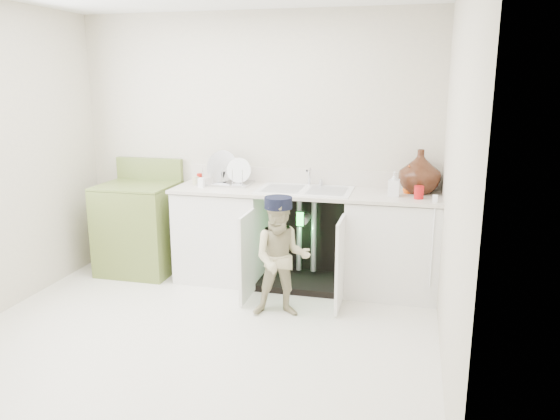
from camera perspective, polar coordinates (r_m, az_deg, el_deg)
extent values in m
plane|color=beige|center=(4.29, -8.21, -12.64)|extent=(3.50, 3.50, 0.00)
cube|color=#BEB6A3|center=(5.31, -2.57, 6.68)|extent=(3.50, 2.50, 0.02)
cube|color=#BEB6A3|center=(2.62, -21.51, -1.37)|extent=(3.50, 2.50, 0.02)
cube|color=#BEB6A3|center=(3.61, 17.75, 2.84)|extent=(2.50, 3.00, 0.02)
cube|color=white|center=(5.26, -6.02, -2.55)|extent=(0.80, 0.60, 0.86)
cube|color=white|center=(4.97, 11.65, -3.74)|extent=(0.80, 0.60, 0.86)
cube|color=black|center=(5.31, 3.13, -2.35)|extent=(0.80, 0.06, 0.86)
cube|color=black|center=(5.18, 2.51, -7.40)|extent=(0.80, 0.60, 0.06)
cylinder|color=gray|center=(5.16, 2.02, -2.59)|extent=(0.05, 0.05, 0.70)
cylinder|color=gray|center=(5.13, 3.55, -2.69)|extent=(0.05, 0.05, 0.70)
cylinder|color=gray|center=(5.05, 2.69, -0.94)|extent=(0.07, 0.18, 0.07)
cube|color=white|center=(4.70, -3.47, -4.87)|extent=(0.03, 0.40, 0.76)
cube|color=white|center=(4.53, 6.27, -5.62)|extent=(0.02, 0.40, 0.76)
cube|color=beige|center=(4.94, 2.61, 1.89)|extent=(2.44, 0.64, 0.03)
cube|color=beige|center=(5.21, 3.25, 3.48)|extent=(2.44, 0.02, 0.15)
cube|color=white|center=(4.94, 2.61, 2.01)|extent=(0.85, 0.55, 0.02)
cube|color=gray|center=(4.98, 0.30, 2.23)|extent=(0.34, 0.40, 0.01)
cube|color=gray|center=(4.91, 4.96, 2.00)|extent=(0.34, 0.40, 0.01)
cylinder|color=silver|center=(5.14, 3.11, 3.52)|extent=(0.03, 0.03, 0.17)
cylinder|color=silver|center=(5.07, 2.99, 4.24)|extent=(0.02, 0.14, 0.02)
cylinder|color=silver|center=(5.13, 4.31, 2.91)|extent=(0.04, 0.04, 0.06)
cylinder|color=white|center=(4.64, 15.63, -3.66)|extent=(0.01, 0.01, 0.70)
cube|color=white|center=(4.63, 15.90, 1.16)|extent=(0.04, 0.02, 0.06)
cube|color=silver|center=(5.26, -5.65, 2.83)|extent=(0.49, 0.33, 0.02)
cylinder|color=silver|center=(5.28, -6.04, 3.82)|extent=(0.30, 0.11, 0.29)
cylinder|color=white|center=(5.21, -4.31, 3.60)|extent=(0.24, 0.06, 0.24)
cylinder|color=silver|center=(5.22, -8.06, 3.60)|extent=(0.01, 0.01, 0.14)
cylinder|color=silver|center=(5.19, -7.06, 3.56)|extent=(0.01, 0.01, 0.14)
cylinder|color=silver|center=(5.16, -6.04, 3.52)|extent=(0.01, 0.01, 0.14)
cylinder|color=silver|center=(5.12, -5.01, 3.48)|extent=(0.01, 0.01, 0.14)
cylinder|color=silver|center=(5.09, -3.97, 3.44)|extent=(0.01, 0.01, 0.14)
imported|color=#4D2416|center=(4.95, 14.40, 3.93)|extent=(0.37, 0.37, 0.38)
imported|color=#FF5D0D|center=(4.93, 13.29, 3.15)|extent=(0.10, 0.10, 0.25)
imported|color=white|center=(4.77, 11.82, 2.67)|extent=(0.10, 0.10, 0.21)
cylinder|color=#B60F11|center=(4.72, 14.31, 1.80)|extent=(0.08, 0.08, 0.11)
cylinder|color=#AF180F|center=(5.31, -8.41, 3.28)|extent=(0.05, 0.05, 0.10)
cylinder|color=tan|center=(5.24, -8.81, 3.02)|extent=(0.06, 0.06, 0.08)
cylinder|color=black|center=(5.26, -5.92, 3.37)|extent=(0.04, 0.04, 0.12)
cube|color=white|center=(5.11, -8.23, 2.84)|extent=(0.05, 0.05, 0.09)
cube|color=olive|center=(5.59, -14.49, -1.96)|extent=(0.71, 0.65, 0.86)
cube|color=olive|center=(5.49, -14.76, 2.51)|extent=(0.71, 0.65, 0.02)
cube|color=olive|center=(5.72, -13.48, 4.19)|extent=(0.71, 0.06, 0.22)
cylinder|color=black|center=(5.45, -17.20, 2.20)|extent=(0.16, 0.16, 0.02)
cylinder|color=silver|center=(5.44, -17.21, 2.32)|extent=(0.19, 0.19, 0.01)
cylinder|color=black|center=(5.72, -15.57, 2.82)|extent=(0.16, 0.16, 0.02)
cylinder|color=silver|center=(5.71, -15.57, 2.94)|extent=(0.19, 0.19, 0.01)
cylinder|color=black|center=(5.27, -13.89, 2.05)|extent=(0.16, 0.16, 0.02)
cylinder|color=silver|center=(5.27, -13.90, 2.18)|extent=(0.19, 0.19, 0.01)
cylinder|color=black|center=(5.55, -12.37, 2.70)|extent=(0.16, 0.16, 0.02)
cylinder|color=silver|center=(5.55, -12.37, 2.82)|extent=(0.19, 0.19, 0.01)
imported|color=#C0B28A|center=(4.38, 0.15, -5.09)|extent=(0.54, 0.46, 0.97)
cylinder|color=black|center=(4.25, 0.16, 0.72)|extent=(0.26, 0.26, 0.09)
cube|color=black|center=(4.36, 0.18, 0.56)|extent=(0.19, 0.13, 0.01)
cube|color=black|center=(4.65, 2.12, -0.93)|extent=(0.07, 0.01, 0.14)
cube|color=#26F23F|center=(4.64, 2.10, -0.96)|extent=(0.06, 0.00, 0.12)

